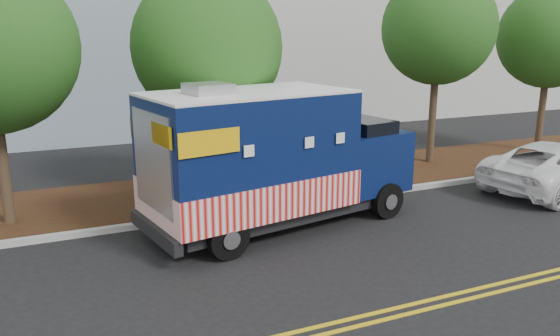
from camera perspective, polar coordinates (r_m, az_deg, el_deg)
name	(u,v)px	position (r m, az deg, el deg)	size (l,w,h in m)	color
ground	(261,232)	(13.35, -2.01, -6.65)	(120.00, 120.00, 0.00)	black
curb	(241,211)	(14.56, -4.05, -4.55)	(120.00, 0.18, 0.15)	#9E9E99
mulch_strip	(218,191)	(16.46, -6.50, -2.36)	(120.00, 4.00, 0.15)	black
centerline_near	(357,317)	(9.73, 8.03, -15.20)	(120.00, 0.10, 0.01)	gold
centerline_far	(365,324)	(9.55, 8.84, -15.86)	(120.00, 0.10, 0.01)	gold
tree_b	(207,47)	(15.59, -7.61, 12.38)	(4.19, 4.19, 6.38)	#38281C
tree_c	(438,28)	(19.81, 16.23, 13.83)	(3.84, 3.84, 6.72)	#38281C
tree_d	(550,37)	(23.24, 26.42, 12.18)	(3.83, 3.83, 6.41)	#38281C
sign_post	(177,173)	(14.18, -10.68, -0.54)	(0.06, 0.06, 2.40)	#473828
food_truck	(270,162)	(13.21, -1.03, 0.61)	(7.23, 3.74, 3.63)	black
white_car	(558,166)	(18.53, 27.03, 0.14)	(2.44, 5.29, 1.47)	white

